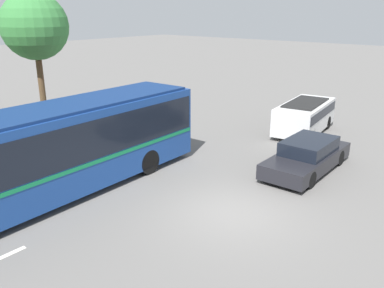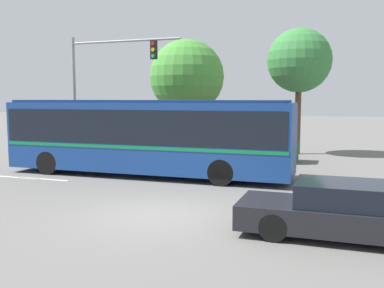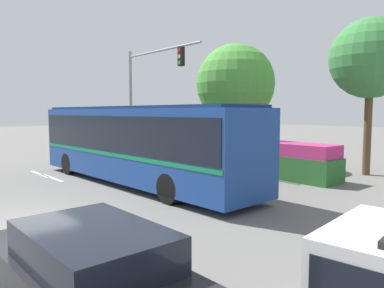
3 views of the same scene
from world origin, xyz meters
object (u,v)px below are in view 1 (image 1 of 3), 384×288
(city_bus, at_px, (51,148))
(street_tree_centre, at_px, (35,27))
(sedan_foreground, at_px, (307,156))
(suv_left_lane, at_px, (305,115))

(city_bus, relative_size, street_tree_centre, 1.69)
(city_bus, relative_size, sedan_foreground, 2.49)
(sedan_foreground, height_order, street_tree_centre, street_tree_centre)
(city_bus, height_order, suv_left_lane, city_bus)
(suv_left_lane, height_order, street_tree_centre, street_tree_centre)
(suv_left_lane, bearing_deg, city_bus, -21.68)
(city_bus, distance_m, sedan_foreground, 9.85)
(city_bus, distance_m, suv_left_lane, 13.29)
(sedan_foreground, height_order, suv_left_lane, suv_left_lane)
(sedan_foreground, bearing_deg, street_tree_centre, -80.70)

